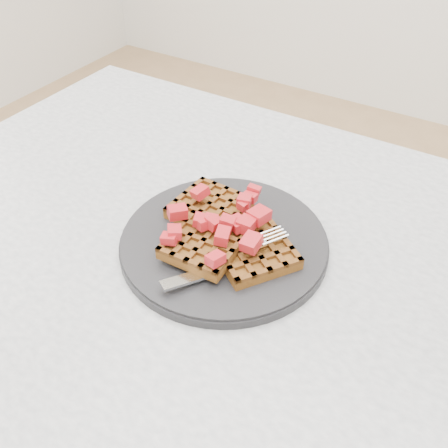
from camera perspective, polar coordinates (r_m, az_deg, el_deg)
table at (r=0.72m, az=3.74°, el=-12.28°), size 1.20×0.80×0.75m
plate at (r=0.67m, az=0.00°, el=-2.09°), size 0.28×0.28×0.02m
waffles at (r=0.65m, az=-0.16°, el=-1.04°), size 0.21×0.17×0.03m
strawberry_pile at (r=0.64m, az=0.00°, el=0.96°), size 0.15×0.15×0.02m
fork at (r=0.62m, az=1.22°, el=-4.30°), size 0.11×0.17×0.02m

